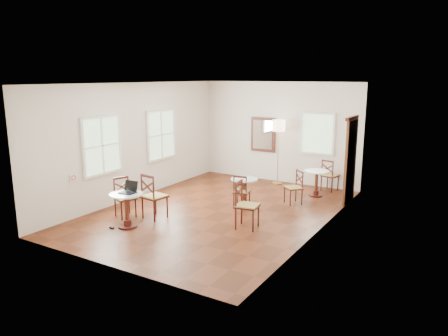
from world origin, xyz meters
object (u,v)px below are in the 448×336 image
chair_back_b (294,187)px  water_glass (127,191)px  cafe_table_back (316,180)px  navy_mug (129,193)px  power_adapter (112,228)px  chair_near_a (154,196)px  mouse (127,191)px  cafe_table_near (127,206)px  chair_mid_a (242,191)px  chair_near_b (124,197)px  laptop (129,190)px  cafe_table_mid (244,189)px  chair_mid_b (246,205)px  chair_back_a (330,175)px  floor_lamp (279,130)px

chair_back_b → water_glass: 4.18m
cafe_table_back → water_glass: size_ratio=6.06×
water_glass → cafe_table_back: bearing=59.0°
navy_mug → power_adapter: navy_mug is taller
chair_near_a → mouse: chair_near_a is taller
chair_back_b → mouse: 4.18m
cafe_table_near → chair_mid_a: chair_mid_a is taller
chair_near_a → chair_mid_a: bearing=-119.2°
chair_near_b → laptop: bearing=-105.1°
chair_near_a → chair_near_b: (-0.65, -0.25, -0.07)m
cafe_table_mid → chair_mid_b: bearing=-60.2°
chair_mid_a → mouse: size_ratio=8.40×
cafe_table_back → power_adapter: (-2.87, -4.65, -0.41)m
chair_mid_b → power_adapter: chair_mid_b is taller
chair_near_a → power_adapter: 1.16m
chair_mid_b → chair_back_b: bearing=-15.3°
mouse → chair_back_b: bearing=75.2°
chair_near_b → water_glass: bearing=-108.7°
cafe_table_back → chair_back_a: chair_back_a is taller
chair_mid_b → mouse: size_ratio=10.29×
chair_near_a → chair_back_b: 3.54m
cafe_table_back → floor_lamp: size_ratio=0.36×
water_glass → mouse: bearing=143.4°
chair_mid_a → floor_lamp: floor_lamp is taller
mouse → chair_back_a: bearing=82.1°
chair_near_a → chair_back_a: 5.12m
cafe_table_back → chair_near_a: (-2.54, -3.66, 0.09)m
floor_lamp → water_glass: (-1.21, -5.04, -0.82)m
chair_back_a → cafe_table_mid: bearing=74.0°
chair_mid_a → navy_mug: bearing=50.3°
chair_near_b → chair_mid_a: bearing=-23.5°
cafe_table_near → chair_back_a: size_ratio=0.83×
chair_near_a → chair_back_b: size_ratio=1.22×
cafe_table_back → chair_back_b: size_ratio=0.81×
laptop → cafe_table_near: bearing=-89.7°
chair_near_a → floor_lamp: floor_lamp is taller
mouse → navy_mug: navy_mug is taller
cafe_table_near → chair_back_a: 5.82m
mouse → navy_mug: bearing=-13.9°
navy_mug → floor_lamp: bearing=77.5°
navy_mug → water_glass: (-0.08, 0.06, 0.01)m
chair_near_b → laptop: laptop is taller
chair_near_b → mouse: (0.47, -0.40, 0.31)m
chair_mid_b → water_glass: size_ratio=8.76×
water_glass → chair_mid_b: bearing=29.7°
chair_near_b → floor_lamp: size_ratio=0.47×
cafe_table_mid → cafe_table_back: bearing=55.6°
chair_near_a → power_adapter: (-0.33, -0.99, -0.50)m
chair_mid_a → water_glass: size_ratio=7.15×
chair_back_b → power_adapter: 4.54m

